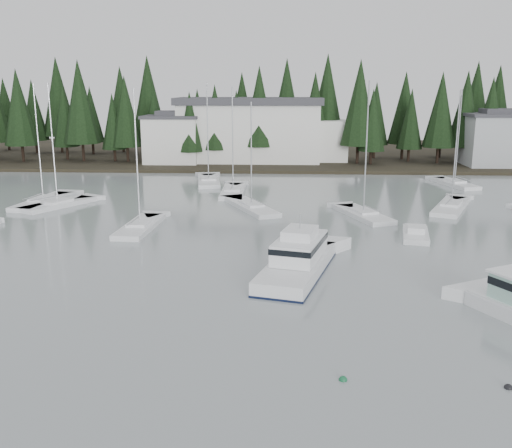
% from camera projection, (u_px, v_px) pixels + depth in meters
% --- Properties ---
extents(far_shore_land, '(240.00, 54.00, 1.00)m').
position_uv_depth(far_shore_land, '(279.00, 154.00, 114.73)').
color(far_shore_land, black).
rests_on(far_shore_land, ground).
extents(conifer_treeline, '(200.00, 22.00, 20.00)m').
position_uv_depth(conifer_treeline, '(278.00, 161.00, 104.05)').
color(conifer_treeline, black).
rests_on(conifer_treeline, ground).
extents(house_west, '(9.54, 7.42, 8.75)m').
position_uv_depth(house_west, '(172.00, 138.00, 97.04)').
color(house_west, silver).
rests_on(house_west, ground).
extents(house_east_a, '(10.60, 8.48, 9.25)m').
position_uv_depth(house_east_a, '(497.00, 139.00, 93.39)').
color(house_east_a, '#999EA0').
rests_on(house_east_a, ground).
extents(harbor_inn, '(29.50, 11.50, 10.90)m').
position_uv_depth(harbor_inn, '(261.00, 130.00, 99.29)').
color(harbor_inn, silver).
rests_on(harbor_inn, ground).
extents(cabin_cruiser_center, '(6.47, 12.13, 4.98)m').
position_uv_depth(cabin_cruiser_center, '(298.00, 263.00, 41.38)').
color(cabin_cruiser_center, white).
rests_on(cabin_cruiser_center, ground).
extents(sailboat_0, '(3.00, 10.62, 13.76)m').
position_uv_depth(sailboat_0, '(233.00, 193.00, 72.46)').
color(sailboat_0, white).
rests_on(sailboat_0, ground).
extents(sailboat_3, '(4.82, 9.39, 13.44)m').
position_uv_depth(sailboat_3, '(455.00, 185.00, 78.35)').
color(sailboat_3, white).
rests_on(sailboat_3, ground).
extents(sailboat_5, '(6.88, 10.90, 13.48)m').
position_uv_depth(sailboat_5, '(451.00, 208.00, 63.34)').
color(sailboat_5, white).
rests_on(sailboat_5, ground).
extents(sailboat_7, '(5.68, 9.40, 14.35)m').
position_uv_depth(sailboat_7, '(363.00, 216.00, 59.34)').
color(sailboat_7, white).
rests_on(sailboat_7, ground).
extents(sailboat_8, '(6.85, 10.68, 12.18)m').
position_uv_depth(sailboat_8, '(251.00, 209.00, 63.05)').
color(sailboat_8, white).
rests_on(sailboat_8, ground).
extents(sailboat_9, '(3.11, 9.48, 13.63)m').
position_uv_depth(sailboat_9, '(140.00, 228.00, 54.27)').
color(sailboat_9, white).
rests_on(sailboat_9, ground).
extents(sailboat_11, '(4.14, 10.66, 14.10)m').
position_uv_depth(sailboat_11, '(44.00, 203.00, 66.06)').
color(sailboat_11, white).
rests_on(sailboat_11, ground).
extents(sailboat_12, '(6.84, 9.26, 14.13)m').
position_uv_depth(sailboat_12, '(58.00, 206.00, 64.47)').
color(sailboat_12, white).
rests_on(sailboat_12, ground).
extents(sailboat_13, '(4.53, 10.91, 14.31)m').
position_uv_depth(sailboat_13, '(209.00, 182.00, 80.61)').
color(sailboat_13, white).
rests_on(sailboat_13, ground).
extents(runabout_1, '(3.21, 5.95, 1.42)m').
position_uv_depth(runabout_1, '(416.00, 236.00, 51.18)').
color(runabout_1, white).
rests_on(runabout_1, ground).
extents(mooring_buoy_green, '(0.40, 0.40, 0.40)m').
position_uv_depth(mooring_buoy_green, '(343.00, 380.00, 26.30)').
color(mooring_buoy_green, '#145933').
rests_on(mooring_buoy_green, ground).
extents(mooring_buoy_dark, '(0.39, 0.39, 0.39)m').
position_uv_depth(mooring_buoy_dark, '(508.00, 388.00, 25.60)').
color(mooring_buoy_dark, black).
rests_on(mooring_buoy_dark, ground).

